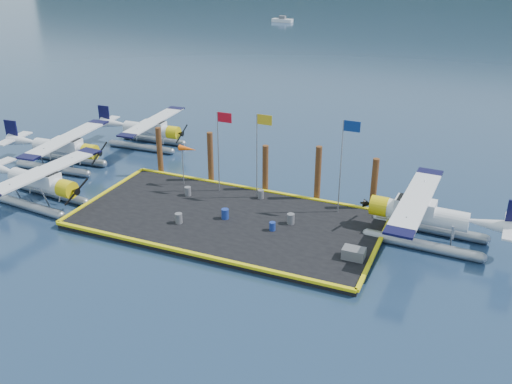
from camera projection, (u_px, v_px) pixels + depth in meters
ground at (228, 223)px, 38.15m from camera, size 4000.00×4000.00×0.00m
dock at (228, 221)px, 38.07m from camera, size 20.00×10.00×0.40m
dock_bumpers at (228, 217)px, 37.95m from camera, size 20.25×10.25×0.18m
seaplane_a at (41, 184)px, 40.18m from camera, size 9.17×10.12×3.58m
seaplane_b at (64, 150)px, 46.51m from camera, size 9.12×10.06×3.57m
seaplane_c at (150, 131)px, 51.19m from camera, size 8.58×9.46×3.37m
seaplane_d at (421, 217)px, 35.43m from camera, size 9.59×10.57×3.76m
drum_0 at (188, 191)px, 41.12m from camera, size 0.47×0.47×0.66m
drum_1 at (225, 214)px, 37.78m from camera, size 0.49×0.49×0.69m
drum_2 at (272, 226)px, 36.31m from camera, size 0.40×0.40×0.57m
drum_3 at (179, 218)px, 37.20m from camera, size 0.48×0.48×0.68m
drum_4 at (291, 219)px, 37.12m from camera, size 0.49×0.49×0.69m
drum_5 at (261, 194)px, 40.69m from camera, size 0.45×0.45×0.63m
crate at (354, 253)px, 33.15m from camera, size 1.30×0.87×0.65m
flagpole_red at (221, 139)px, 40.33m from camera, size 1.14×0.08×6.00m
flagpole_yellow at (260, 143)px, 39.21m from camera, size 1.14×0.08×6.20m
flagpole_blue at (345, 153)px, 37.00m from camera, size 1.14×0.08×6.50m
windsock at (188, 150)px, 41.78m from camera, size 1.40×0.44×3.12m
piling_0 at (160, 152)px, 44.87m from camera, size 0.44×0.44×4.00m
piling_1 at (211, 159)px, 43.23m from camera, size 0.44×0.44×4.20m
piling_2 at (265, 170)px, 41.71m from camera, size 0.44×0.44×3.80m
piling_3 at (318, 175)px, 40.18m from camera, size 0.44×0.44×4.30m
piling_4 at (374, 186)px, 38.81m from camera, size 0.44×0.44×4.00m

